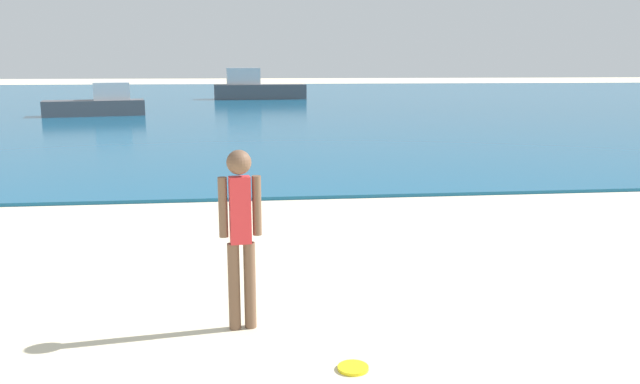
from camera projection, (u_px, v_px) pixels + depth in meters
name	position (u px, v px, depth m)	size (l,w,h in m)	color
water	(262.00, 99.00, 39.83)	(160.00, 60.00, 0.06)	#14567F
person_standing	(241.00, 229.00, 5.30)	(0.35, 0.20, 1.54)	brown
frisbee	(353.00, 368.00, 4.72)	(0.23, 0.23, 0.03)	yellow
boat_near	(98.00, 104.00, 26.93)	(4.24, 2.11, 1.38)	#4C4C51
boat_far	(256.00, 88.00, 39.49)	(5.69, 2.13, 1.90)	#4C4C51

